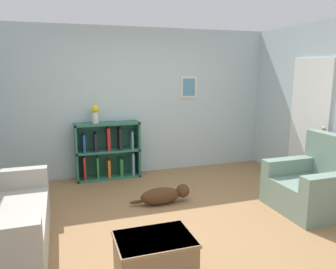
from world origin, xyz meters
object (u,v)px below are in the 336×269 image
at_px(recliner_chair, 315,185).
at_px(dog, 165,195).
at_px(bookshelf, 108,151).
at_px(vase, 95,113).
at_px(coffee_table, 155,259).

bearing_deg(recliner_chair, dog, 156.84).
relative_size(bookshelf, recliner_chair, 1.09).
distance_m(recliner_chair, dog, 2.06).
height_order(dog, vase, vase).
xyz_separation_m(recliner_chair, dog, (-1.88, 0.80, -0.21)).
distance_m(recliner_chair, vase, 3.54).
relative_size(recliner_chair, dog, 1.15).
distance_m(bookshelf, dog, 1.57).
bearing_deg(coffee_table, bookshelf, 89.33).
bearing_deg(vase, bookshelf, 6.65).
bearing_deg(bookshelf, recliner_chair, -41.97).
bearing_deg(vase, recliner_chair, -39.55).
relative_size(bookshelf, coffee_table, 1.61).
xyz_separation_m(bookshelf, dog, (0.58, -1.41, -0.35)).
height_order(coffee_table, vase, vase).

